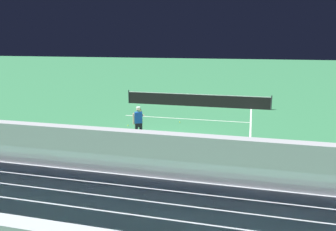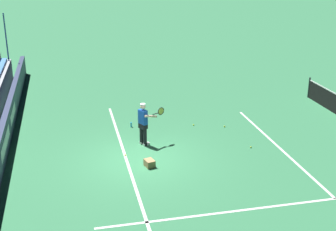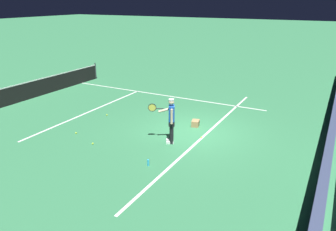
{
  "view_description": "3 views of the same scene",
  "coord_description": "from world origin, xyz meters",
  "px_view_note": "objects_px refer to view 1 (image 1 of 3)",
  "views": [
    {
      "loc": [
        3.99,
        -14.69,
        4.9
      ],
      "look_at": [
        -0.02,
        1.05,
        1.2
      ],
      "focal_mm": 35.0,
      "sensor_mm": 36.0,
      "label": 1
    },
    {
      "loc": [
        15.48,
        -2.44,
        7.5
      ],
      "look_at": [
        -0.51,
        1.17,
        1.47
      ],
      "focal_mm": 50.0,
      "sensor_mm": 36.0,
      "label": 2
    },
    {
      "loc": [
        -11.4,
        -4.9,
        5.13
      ],
      "look_at": [
        -1.29,
        0.54,
        1.03
      ],
      "focal_mm": 35.0,
      "sensor_mm": 36.0,
      "label": 3
    }
  ],
  "objects_px": {
    "water_bottle": "(101,136)",
    "ball_box_cardboard": "(176,141)",
    "tennis_player": "(139,123)",
    "tennis_ball_stray_back": "(180,122)",
    "tennis_ball_far_right": "(128,126)",
    "tennis_net": "(196,100)",
    "tennis_ball_far_left": "(142,121)",
    "tennis_ball_midcourt": "(151,146)"
  },
  "relations": [
    {
      "from": "tennis_ball_stray_back",
      "to": "tennis_player",
      "type": "bearing_deg",
      "value": -107.23
    },
    {
      "from": "tennis_ball_stray_back",
      "to": "tennis_ball_far_left",
      "type": "bearing_deg",
      "value": -173.26
    },
    {
      "from": "tennis_net",
      "to": "tennis_ball_midcourt",
      "type": "bearing_deg",
      "value": -92.62
    },
    {
      "from": "tennis_ball_stray_back",
      "to": "tennis_net",
      "type": "xyz_separation_m",
      "value": [
        0.12,
        5.37,
        0.46
      ]
    },
    {
      "from": "tennis_ball_stray_back",
      "to": "water_bottle",
      "type": "distance_m",
      "value": 5.33
    },
    {
      "from": "tennis_ball_stray_back",
      "to": "tennis_net",
      "type": "bearing_deg",
      "value": 88.68
    },
    {
      "from": "water_bottle",
      "to": "tennis_player",
      "type": "bearing_deg",
      "value": 6.29
    },
    {
      "from": "tennis_player",
      "to": "tennis_ball_far_right",
      "type": "xyz_separation_m",
      "value": [
        -1.55,
        2.48,
        -0.86
      ]
    },
    {
      "from": "tennis_ball_midcourt",
      "to": "water_bottle",
      "type": "height_order",
      "value": "water_bottle"
    },
    {
      "from": "ball_box_cardboard",
      "to": "tennis_ball_far_right",
      "type": "height_order",
      "value": "ball_box_cardboard"
    },
    {
      "from": "water_bottle",
      "to": "ball_box_cardboard",
      "type": "bearing_deg",
      "value": 1.05
    },
    {
      "from": "tennis_player",
      "to": "water_bottle",
      "type": "height_order",
      "value": "tennis_player"
    },
    {
      "from": "tennis_ball_midcourt",
      "to": "tennis_ball_stray_back",
      "type": "xyz_separation_m",
      "value": [
        0.35,
        4.9,
        0.0
      ]
    },
    {
      "from": "water_bottle",
      "to": "tennis_net",
      "type": "distance_m",
      "value": 10.18
    },
    {
      "from": "tennis_ball_far_right",
      "to": "ball_box_cardboard",
      "type": "bearing_deg",
      "value": -36.66
    },
    {
      "from": "tennis_ball_far_right",
      "to": "water_bottle",
      "type": "relative_size",
      "value": 0.3
    },
    {
      "from": "tennis_player",
      "to": "ball_box_cardboard",
      "type": "bearing_deg",
      "value": -4.22
    },
    {
      "from": "tennis_ball_far_left",
      "to": "tennis_ball_midcourt",
      "type": "xyz_separation_m",
      "value": [
        1.98,
        -4.62,
        0.0
      ]
    },
    {
      "from": "tennis_player",
      "to": "tennis_net",
      "type": "xyz_separation_m",
      "value": [
        1.37,
        9.39,
        -0.4
      ]
    },
    {
      "from": "tennis_player",
      "to": "water_bottle",
      "type": "bearing_deg",
      "value": -173.71
    },
    {
      "from": "tennis_player",
      "to": "tennis_ball_far_right",
      "type": "height_order",
      "value": "tennis_player"
    },
    {
      "from": "tennis_ball_midcourt",
      "to": "tennis_net",
      "type": "distance_m",
      "value": 10.28
    },
    {
      "from": "tennis_ball_far_right",
      "to": "water_bottle",
      "type": "bearing_deg",
      "value": -99.18
    },
    {
      "from": "tennis_ball_far_right",
      "to": "tennis_ball_stray_back",
      "type": "bearing_deg",
      "value": 28.89
    },
    {
      "from": "tennis_ball_far_right",
      "to": "tennis_net",
      "type": "distance_m",
      "value": 7.51
    },
    {
      "from": "tennis_ball_far_left",
      "to": "tennis_net",
      "type": "height_order",
      "value": "tennis_net"
    },
    {
      "from": "tennis_ball_stray_back",
      "to": "tennis_ball_far_right",
      "type": "relative_size",
      "value": 1.0
    },
    {
      "from": "tennis_player",
      "to": "ball_box_cardboard",
      "type": "relative_size",
      "value": 4.29
    },
    {
      "from": "tennis_ball_midcourt",
      "to": "tennis_ball_far_right",
      "type": "bearing_deg",
      "value": 126.13
    },
    {
      "from": "tennis_player",
      "to": "tennis_ball_far_left",
      "type": "xyz_separation_m",
      "value": [
        -1.08,
        3.75,
        -0.86
      ]
    },
    {
      "from": "ball_box_cardboard",
      "to": "tennis_ball_far_left",
      "type": "xyz_separation_m",
      "value": [
        -3.06,
        3.89,
        -0.1
      ]
    },
    {
      "from": "tennis_net",
      "to": "water_bottle",
      "type": "bearing_deg",
      "value": -109.25
    },
    {
      "from": "tennis_ball_far_right",
      "to": "water_bottle",
      "type": "height_order",
      "value": "water_bottle"
    },
    {
      "from": "tennis_player",
      "to": "ball_box_cardboard",
      "type": "xyz_separation_m",
      "value": [
        1.98,
        -0.15,
        -0.76
      ]
    },
    {
      "from": "tennis_ball_far_left",
      "to": "water_bottle",
      "type": "xyz_separation_m",
      "value": [
        -0.91,
        -3.97,
        0.08
      ]
    },
    {
      "from": "tennis_player",
      "to": "tennis_ball_stray_back",
      "type": "relative_size",
      "value": 25.98
    },
    {
      "from": "water_bottle",
      "to": "tennis_net",
      "type": "bearing_deg",
      "value": 70.75
    },
    {
      "from": "tennis_ball_midcourt",
      "to": "tennis_net",
      "type": "height_order",
      "value": "tennis_net"
    },
    {
      "from": "tennis_ball_far_left",
      "to": "water_bottle",
      "type": "distance_m",
      "value": 4.07
    },
    {
      "from": "tennis_player",
      "to": "tennis_ball_far_right",
      "type": "relative_size",
      "value": 25.98
    },
    {
      "from": "tennis_net",
      "to": "tennis_player",
      "type": "bearing_deg",
      "value": -98.31
    },
    {
      "from": "ball_box_cardboard",
      "to": "tennis_ball_stray_back",
      "type": "relative_size",
      "value": 6.06
    }
  ]
}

